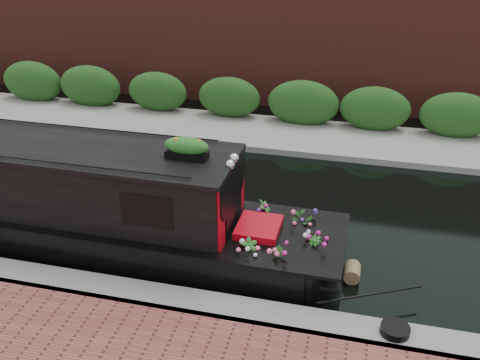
# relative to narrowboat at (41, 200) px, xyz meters

# --- Properties ---
(ground) EXTENTS (80.00, 80.00, 0.00)m
(ground) POSITION_rel_narrowboat_xyz_m (1.85, 1.79, -0.78)
(ground) COLOR black
(ground) RESTS_ON ground
(near_bank_coping) EXTENTS (40.00, 0.60, 0.50)m
(near_bank_coping) POSITION_rel_narrowboat_xyz_m (1.85, -1.51, -0.78)
(near_bank_coping) COLOR slate
(near_bank_coping) RESTS_ON ground
(far_bank_path) EXTENTS (40.00, 2.40, 0.34)m
(far_bank_path) POSITION_rel_narrowboat_xyz_m (1.85, 5.99, -0.78)
(far_bank_path) COLOR gray
(far_bank_path) RESTS_ON ground
(far_hedge) EXTENTS (40.00, 1.10, 2.80)m
(far_hedge) POSITION_rel_narrowboat_xyz_m (1.85, 6.89, -0.78)
(far_hedge) COLOR #1E4818
(far_hedge) RESTS_ON ground
(far_brick_wall) EXTENTS (40.00, 1.00, 8.00)m
(far_brick_wall) POSITION_rel_narrowboat_xyz_m (1.85, 8.99, -0.78)
(far_brick_wall) COLOR maroon
(far_brick_wall) RESTS_ON ground
(narrowboat) EXTENTS (11.14, 2.06, 2.61)m
(narrowboat) POSITION_rel_narrowboat_xyz_m (0.00, 0.00, 0.00)
(narrowboat) COLOR black
(narrowboat) RESTS_ON ground
(rope_fender) EXTENTS (0.28, 0.39, 0.28)m
(rope_fender) POSITION_rel_narrowboat_xyz_m (6.00, -0.00, -0.64)
(rope_fender) COLOR olive
(rope_fender) RESTS_ON ground
(coiled_mooring_rope) EXTENTS (0.43, 0.43, 0.12)m
(coiled_mooring_rope) POSITION_rel_narrowboat_xyz_m (6.68, -1.48, -0.47)
(coiled_mooring_rope) COLOR black
(coiled_mooring_rope) RESTS_ON near_bank_coping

